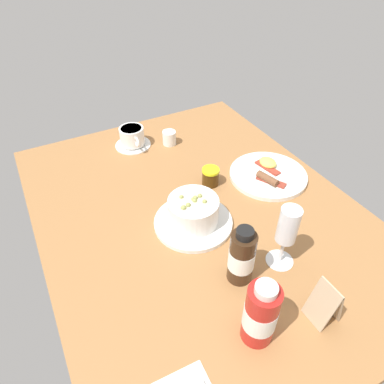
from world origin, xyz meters
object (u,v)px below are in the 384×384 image
at_px(porridge_bowl, 193,213).
at_px(menu_card, 326,302).
at_px(jam_jar, 210,177).
at_px(creamer_jug, 169,137).
at_px(sauce_bottle_brown, 242,257).
at_px(coffee_cup, 132,137).
at_px(wine_glass, 287,229).
at_px(sauce_bottle_red, 260,314).
at_px(breakfast_plate, 268,174).

bearing_deg(porridge_bowl, menu_card, 16.51).
bearing_deg(menu_card, jam_jar, 177.75).
relative_size(creamer_jug, sauce_bottle_brown, 0.36).
xyz_separation_m(coffee_cup, menu_card, (0.80, 0.11, 0.02)).
bearing_deg(menu_card, wine_glass, 173.63).
relative_size(jam_jar, menu_card, 0.53).
relative_size(creamer_jug, menu_card, 0.54).
distance_m(creamer_jug, wine_glass, 0.60).
relative_size(porridge_bowl, sauce_bottle_red, 1.30).
relative_size(porridge_bowl, menu_card, 2.02).
xyz_separation_m(porridge_bowl, wine_glass, (0.21, 0.12, 0.07)).
bearing_deg(menu_card, sauce_bottle_brown, -149.91).
bearing_deg(coffee_cup, wine_glass, 11.27).
bearing_deg(menu_card, sauce_bottle_red, -102.05).
relative_size(coffee_cup, sauce_bottle_brown, 0.86).
distance_m(sauce_bottle_brown, breakfast_plate, 0.40).
height_order(coffee_cup, sauce_bottle_brown, sauce_bottle_brown).
bearing_deg(jam_jar, menu_card, -2.25).
xyz_separation_m(jam_jar, breakfast_plate, (0.05, 0.18, -0.02)).
bearing_deg(creamer_jug, breakfast_plate, 30.87).
bearing_deg(wine_glass, coffee_cup, -168.73).
distance_m(porridge_bowl, sauce_bottle_red, 0.33).
bearing_deg(breakfast_plate, wine_glass, -32.76).
height_order(sauce_bottle_brown, sauce_bottle_red, sauce_bottle_red).
bearing_deg(coffee_cup, porridge_bowl, 0.57).
bearing_deg(coffee_cup, creamer_jug, 67.77).
relative_size(sauce_bottle_brown, sauce_bottle_red, 0.95).
height_order(wine_glass, sauce_bottle_red, wine_glass).
distance_m(wine_glass, menu_card, 0.17).
relative_size(porridge_bowl, breakfast_plate, 0.87).
xyz_separation_m(porridge_bowl, coffee_cup, (-0.44, -0.00, -0.01)).
bearing_deg(sauce_bottle_brown, porridge_bowl, -176.29).
height_order(sauce_bottle_brown, menu_card, sauce_bottle_brown).
distance_m(creamer_jug, breakfast_plate, 0.37).
xyz_separation_m(wine_glass, jam_jar, (-0.33, 0.00, -0.08)).
height_order(porridge_bowl, sauce_bottle_red, sauce_bottle_red).
bearing_deg(porridge_bowl, wine_glass, 30.98).
xyz_separation_m(wine_glass, sauce_bottle_brown, (-0.01, -0.11, -0.04)).
xyz_separation_m(porridge_bowl, jam_jar, (-0.13, 0.13, -0.01)).
distance_m(coffee_cup, jam_jar, 0.34).
height_order(wine_glass, breakfast_plate, wine_glass).
height_order(breakfast_plate, menu_card, menu_card).
bearing_deg(wine_glass, sauce_bottle_brown, -94.22).
height_order(jam_jar, sauce_bottle_brown, sauce_bottle_brown).
distance_m(creamer_jug, sauce_bottle_brown, 0.60).
bearing_deg(wine_glass, jam_jar, 179.67).
distance_m(jam_jar, sauce_bottle_brown, 0.35).
bearing_deg(sauce_bottle_brown, breakfast_plate, 132.96).
bearing_deg(coffee_cup, breakfast_plate, 40.06).
xyz_separation_m(porridge_bowl, breakfast_plate, (-0.07, 0.30, -0.03)).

